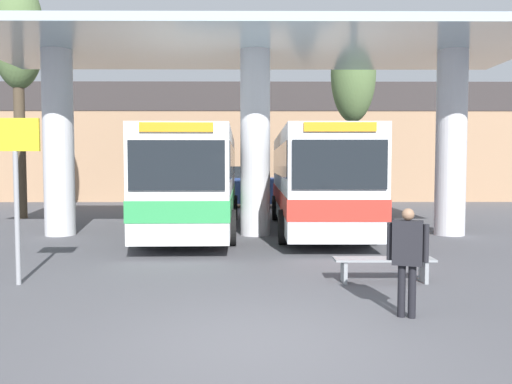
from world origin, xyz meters
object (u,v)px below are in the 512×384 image
Objects in this scene: info_sign_platform at (16,167)px; transit_bus_left_bay at (197,177)px; waiting_bench_near_pillar at (384,264)px; poplar_tree_behind_right at (353,75)px; poplar_tree_behind_left at (17,39)px; pedestrian_waiting at (407,251)px; transit_bus_center_bay at (315,177)px; parked_car_street at (231,187)px.

transit_bus_left_bay is at bearing 72.27° from info_sign_platform.
poplar_tree_behind_right reaches higher than waiting_bench_near_pillar.
poplar_tree_behind_left reaches higher than info_sign_platform.
info_sign_platform is 15.90m from poplar_tree_behind_right.
transit_bus_left_bay is at bearing 120.14° from waiting_bench_near_pillar.
pedestrian_waiting is 18.90m from poplar_tree_behind_left.
poplar_tree_behind_left is 1.18× the size of poplar_tree_behind_right.
transit_bus_center_bay is 3.40× the size of info_sign_platform.
pedestrian_waiting is 15.74m from poplar_tree_behind_right.
transit_bus_center_bay reaches higher than parked_car_street.
waiting_bench_near_pillar is at bearing 118.65° from transit_bus_left_bay.
poplar_tree_behind_left is (-7.64, 3.67, 5.50)m from transit_bus_left_bay.
transit_bus_center_bay reaches higher than pedestrian_waiting.
info_sign_platform is (-6.46, -7.80, 0.38)m from transit_bus_center_bay.
transit_bus_center_bay is at bearing 50.37° from info_sign_platform.
transit_bus_left_bay is 6.75× the size of pedestrian_waiting.
info_sign_platform is at bearing -96.27° from parked_car_street.
transit_bus_left_bay reaches higher than parked_car_street.
transit_bus_center_bay is 9.85m from pedestrian_waiting.
parked_car_street is (-5.54, 4.09, -5.06)m from poplar_tree_behind_right.
transit_bus_center_bay is at bearing 92.81° from waiting_bench_near_pillar.
poplar_tree_behind_right reaches higher than info_sign_platform.
poplar_tree_behind_right reaches higher than transit_bus_left_bay.
parked_car_street is at bearing 143.56° from poplar_tree_behind_right.
parked_car_street is at bearing 33.12° from poplar_tree_behind_left.
transit_bus_center_bay is at bearing -179.80° from transit_bus_left_bay.
transit_bus_center_bay reaches higher than waiting_bench_near_pillar.
poplar_tree_behind_right is at bearing 5.63° from poplar_tree_behind_left.
info_sign_platform is 0.31× the size of poplar_tree_behind_left.
poplar_tree_behind_left is at bearing 114.56° from info_sign_platform.
waiting_bench_near_pillar is at bearing -43.00° from poplar_tree_behind_left.
poplar_tree_behind_left is at bearing 137.00° from waiting_bench_near_pillar.
info_sign_platform is 17.14m from parked_car_street.
waiting_bench_near_pillar is 0.23× the size of poplar_tree_behind_right.
poplar_tree_behind_left reaches higher than poplar_tree_behind_right.
pedestrian_waiting is at bearing -98.18° from poplar_tree_behind_right.
waiting_bench_near_pillar is 17.84m from poplar_tree_behind_left.
poplar_tree_behind_left reaches higher than pedestrian_waiting.
info_sign_platform is at bearing -65.44° from poplar_tree_behind_left.
transit_bus_center_bay is at bearing -65.56° from parked_car_street.
waiting_bench_near_pillar is at bearing 104.70° from pedestrian_waiting.
poplar_tree_behind_right reaches higher than parked_car_street.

